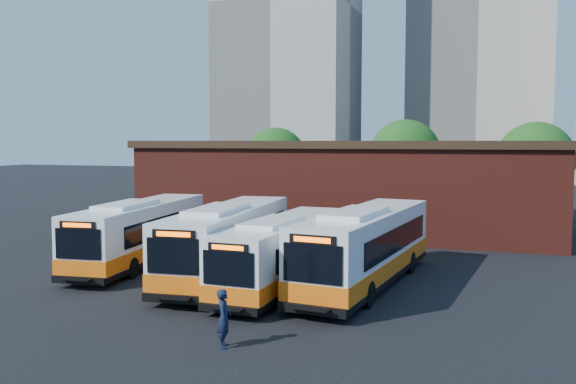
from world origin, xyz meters
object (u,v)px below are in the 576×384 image
(bus_midwest, at_px, (229,243))
(bus_west, at_px, (141,235))
(bus_mideast, at_px, (284,254))
(bus_east, at_px, (366,250))
(transit_worker, at_px, (224,318))

(bus_midwest, bearing_deg, bus_west, 162.65)
(bus_west, bearing_deg, bus_mideast, -21.09)
(bus_east, distance_m, transit_worker, 9.84)
(bus_mideast, relative_size, bus_east, 0.89)
(bus_mideast, xyz_separation_m, bus_east, (3.37, 1.37, 0.17))
(bus_mideast, bearing_deg, bus_east, 24.11)
(transit_worker, bearing_deg, bus_midwest, 5.00)
(transit_worker, bearing_deg, bus_west, 24.03)
(transit_worker, bearing_deg, bus_mideast, -12.48)
(bus_west, relative_size, transit_worker, 6.76)
(bus_west, distance_m, bus_midwest, 5.72)
(bus_west, xyz_separation_m, transit_worker, (9.56, -10.46, -0.60))
(bus_mideast, distance_m, transit_worker, 8.18)
(bus_west, height_order, transit_worker, bus_west)
(bus_mideast, distance_m, bus_east, 3.64)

